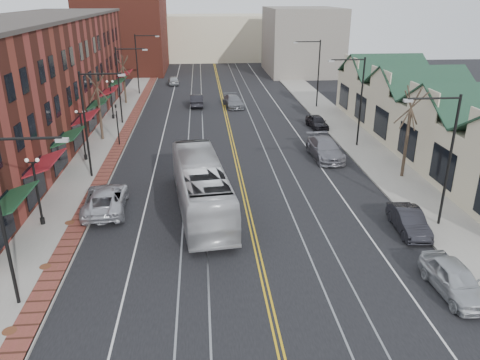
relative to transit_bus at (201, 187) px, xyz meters
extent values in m
plane|color=black|center=(3.02, -9.38, -1.70)|extent=(160.00, 160.00, 0.00)
cube|color=gray|center=(-8.98, 10.62, -1.62)|extent=(4.00, 120.00, 0.15)
cube|color=gray|center=(15.02, 10.62, -1.62)|extent=(4.00, 120.00, 0.15)
cube|color=maroon|center=(-15.98, 17.62, 3.80)|extent=(10.00, 50.00, 11.00)
cube|color=beige|center=(21.02, 10.62, 0.60)|extent=(8.00, 36.00, 4.60)
cube|color=maroon|center=(-12.98, 60.62, 5.30)|extent=(14.00, 18.00, 14.00)
cube|color=beige|center=(3.02, 75.62, 2.80)|extent=(22.00, 14.00, 9.00)
cube|color=slate|center=(18.02, 55.62, 3.80)|extent=(12.00, 16.00, 11.00)
cylinder|color=black|center=(-8.48, -9.38, 2.45)|extent=(0.16, 0.16, 8.00)
cylinder|color=black|center=(-6.98, -9.38, 6.25)|extent=(3.00, 0.12, 0.12)
cube|color=#999999|center=(-5.48, -9.38, 6.15)|extent=(0.50, 0.25, 0.15)
cylinder|color=black|center=(-8.48, 6.62, 2.45)|extent=(0.16, 0.16, 8.00)
cylinder|color=black|center=(-6.98, 6.62, 6.25)|extent=(3.00, 0.12, 0.12)
cube|color=#999999|center=(-5.48, 6.62, 6.15)|extent=(0.50, 0.25, 0.15)
cylinder|color=black|center=(-8.48, 22.62, 2.45)|extent=(0.16, 0.16, 8.00)
cylinder|color=black|center=(-6.98, 22.62, 6.25)|extent=(3.00, 0.12, 0.12)
cube|color=#999999|center=(-5.48, 22.62, 6.15)|extent=(0.50, 0.25, 0.15)
cylinder|color=black|center=(-8.48, 38.62, 2.45)|extent=(0.16, 0.16, 8.00)
cylinder|color=black|center=(-6.98, 38.62, 6.25)|extent=(3.00, 0.12, 0.12)
cube|color=#999999|center=(-5.48, 38.62, 6.15)|extent=(0.50, 0.25, 0.15)
cylinder|color=black|center=(14.52, -3.38, 2.45)|extent=(0.16, 0.16, 8.00)
cylinder|color=black|center=(13.02, -3.38, 6.25)|extent=(3.00, 0.12, 0.12)
cube|color=#999999|center=(11.52, -3.38, 6.15)|extent=(0.50, 0.25, 0.15)
cylinder|color=black|center=(14.52, 12.62, 2.45)|extent=(0.16, 0.16, 8.00)
cylinder|color=black|center=(13.02, 12.62, 6.25)|extent=(3.00, 0.12, 0.12)
cube|color=#999999|center=(11.52, 12.62, 6.15)|extent=(0.50, 0.25, 0.15)
cylinder|color=black|center=(14.52, 28.62, 2.45)|extent=(0.16, 0.16, 8.00)
cylinder|color=black|center=(13.02, 28.62, 6.25)|extent=(3.00, 0.12, 0.12)
cube|color=#999999|center=(11.52, 28.62, 6.15)|extent=(0.50, 0.25, 0.15)
cylinder|color=black|center=(-9.78, -1.38, -1.35)|extent=(0.28, 0.28, 0.40)
cylinder|color=black|center=(-9.78, -1.38, 0.45)|extent=(0.14, 0.14, 4.00)
cube|color=black|center=(-9.78, -1.38, 2.45)|extent=(0.60, 0.06, 0.06)
sphere|color=white|center=(-10.08, -1.38, 2.60)|extent=(0.24, 0.24, 0.24)
sphere|color=white|center=(-9.48, -1.38, 2.60)|extent=(0.24, 0.24, 0.24)
cylinder|color=black|center=(-9.78, 10.62, -1.35)|extent=(0.28, 0.28, 0.40)
cylinder|color=black|center=(-9.78, 10.62, 0.45)|extent=(0.14, 0.14, 4.00)
cube|color=black|center=(-9.78, 10.62, 2.45)|extent=(0.60, 0.06, 0.06)
sphere|color=white|center=(-10.08, 10.62, 2.60)|extent=(0.24, 0.24, 0.24)
sphere|color=white|center=(-9.48, 10.62, 2.60)|extent=(0.24, 0.24, 0.24)
cylinder|color=black|center=(-9.78, 24.62, -1.35)|extent=(0.28, 0.28, 0.40)
cylinder|color=black|center=(-9.78, 24.62, 0.45)|extent=(0.14, 0.14, 4.00)
cube|color=black|center=(-9.78, 24.62, 2.45)|extent=(0.60, 0.06, 0.06)
sphere|color=white|center=(-10.08, 24.62, 2.60)|extent=(0.24, 0.24, 0.24)
sphere|color=white|center=(-9.48, 24.62, 2.60)|extent=(0.24, 0.24, 0.24)
cylinder|color=#382B21|center=(-9.48, 16.62, 0.90)|extent=(0.24, 0.24, 4.90)
cylinder|color=#382B21|center=(-9.48, 16.62, 3.45)|extent=(0.58, 1.37, 2.90)
cylinder|color=#382B21|center=(-9.48, 16.62, 3.45)|extent=(1.60, 0.66, 2.78)
cylinder|color=#382B21|center=(-9.48, 16.62, 3.45)|extent=(0.53, 1.23, 2.96)
cylinder|color=#382B21|center=(-9.48, 16.62, 3.45)|extent=(1.69, 1.03, 2.64)
cylinder|color=#382B21|center=(-9.48, 16.62, 3.45)|extent=(1.78, 1.29, 2.48)
cylinder|color=#382B21|center=(-9.48, 32.62, 0.73)|extent=(0.24, 0.24, 4.55)
cylinder|color=#382B21|center=(-9.48, 32.62, 3.10)|extent=(0.55, 1.28, 2.69)
cylinder|color=#382B21|center=(-9.48, 32.62, 3.10)|extent=(1.49, 0.62, 2.58)
cylinder|color=#382B21|center=(-9.48, 32.62, 3.10)|extent=(0.50, 1.15, 2.75)
cylinder|color=#382B21|center=(-9.48, 32.62, 3.10)|extent=(1.57, 0.97, 2.45)
cylinder|color=#382B21|center=(-9.48, 32.62, 3.10)|extent=(1.66, 1.20, 2.30)
cylinder|color=#382B21|center=(15.52, 4.62, 1.08)|extent=(0.24, 0.24, 5.25)
cylinder|color=#382B21|center=(15.52, 4.62, 3.80)|extent=(0.61, 1.46, 3.10)
cylinder|color=#382B21|center=(15.52, 4.62, 3.80)|extent=(1.70, 0.70, 2.97)
cylinder|color=#382B21|center=(15.52, 4.62, 3.80)|extent=(0.56, 1.31, 3.17)
cylinder|color=#382B21|center=(15.52, 4.62, 3.80)|extent=(1.80, 1.10, 2.82)
cylinder|color=#382B21|center=(15.52, 4.62, 3.80)|extent=(1.90, 1.37, 2.65)
cylinder|color=#592D19|center=(-8.18, -11.38, -1.54)|extent=(0.60, 0.60, 0.02)
cylinder|color=#592D19|center=(-8.18, -6.38, -1.54)|extent=(0.60, 0.60, 0.02)
cylinder|color=#592D19|center=(-8.18, -1.38, -1.54)|extent=(0.60, 0.60, 0.02)
cylinder|color=black|center=(-7.58, 14.62, 0.05)|extent=(0.12, 0.12, 3.20)
imported|color=black|center=(-7.58, 14.62, 1.80)|extent=(0.18, 0.15, 0.90)
imported|color=silver|center=(0.00, 0.00, 0.00)|extent=(4.21, 12.42, 3.39)
imported|color=#B8B9C0|center=(-6.28, 0.57, -0.90)|extent=(3.01, 5.87, 1.59)
imported|color=#AEB1B6|center=(11.88, -10.13, -0.94)|extent=(1.96, 4.50, 1.51)
imported|color=black|center=(12.32, -3.94, -1.00)|extent=(1.74, 4.31, 1.39)
imported|color=slate|center=(10.71, 9.72, -0.86)|extent=(2.56, 5.83, 1.67)
imported|color=black|center=(12.32, 19.24, -1.02)|extent=(1.99, 4.09, 1.34)
imported|color=black|center=(-0.40, 30.58, -0.95)|extent=(1.64, 4.57, 1.50)
imported|color=slate|center=(4.18, 29.80, -0.98)|extent=(2.62, 5.17, 1.44)
imported|color=#A0A4A7|center=(-4.04, 45.78, -1.01)|extent=(2.01, 4.16, 1.37)
camera|label=1|loc=(0.16, -28.00, 11.69)|focal=35.00mm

